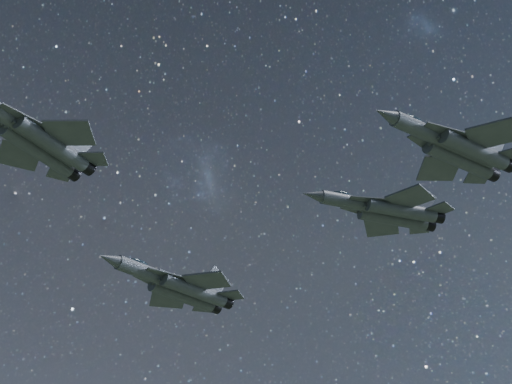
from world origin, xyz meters
TOP-DOWN VIEW (x-y plane):
  - jet_lead at (-23.72, 2.35)m, footprint 15.16×9.99m
  - jet_left at (0.90, 21.87)m, footprint 19.36×13.41m
  - jet_right at (5.12, -17.17)m, footprint 14.91×10.59m
  - jet_slot at (13.08, -1.15)m, footprint 16.68×11.28m

SIDE VIEW (x-z plane):
  - jet_right at x=5.12m, z-range 141.46..145.25m
  - jet_lead at x=-23.72m, z-range 142.17..146.05m
  - jet_left at x=0.90m, z-range 141.94..146.80m
  - jet_slot at x=13.08m, z-range 145.71..149.91m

